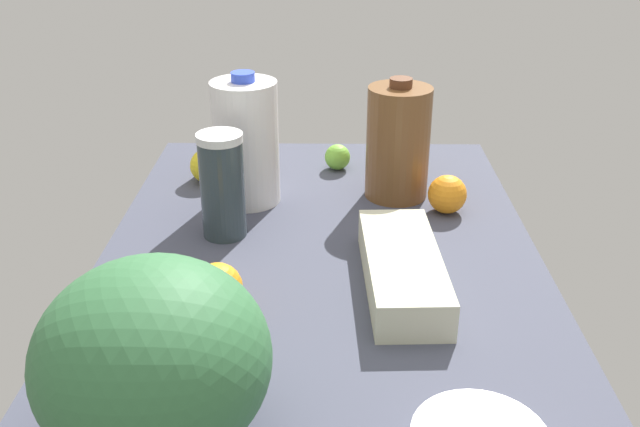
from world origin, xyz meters
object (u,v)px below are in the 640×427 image
chocolate_milk_jug (398,142)px  lemon_beside_bowl (393,152)px  egg_carton (402,269)px  milk_jug (246,142)px  orange_near_front (447,194)px  tumbler_cup (231,127)px  watermelon (153,359)px  shaker_bottle (222,185)px  lemon_loose (208,166)px  orange_by_jug (218,288)px  lime_far_back (337,157)px

chocolate_milk_jug → lemon_beside_bowl: (15.04, -0.59, -7.65)cm
egg_carton → milk_jug: bearing=38.1°
milk_jug → orange_near_front: size_ratio=3.49×
tumbler_cup → watermelon: (-87.61, -2.79, 2.91)cm
shaker_bottle → lemon_loose: (24.28, 6.86, -6.03)cm
shaker_bottle → orange_by_jug: shaker_bottle is taller
shaker_bottle → chocolate_milk_jug: (17.99, -32.49, 1.68)cm
shaker_bottle → tumbler_cup: bearing=5.1°
lime_far_back → watermelon: bearing=165.9°
watermelon → orange_by_jug: size_ratio=3.47×
shaker_bottle → lemon_loose: bearing=15.8°
watermelon → lime_far_back: watermelon is taller
tumbler_cup → lemon_beside_bowl: 36.64cm
egg_carton → watermelon: size_ratio=1.18×
egg_carton → lemon_beside_bowl: lemon_beside_bowl is taller
chocolate_milk_jug → lemon_beside_bowl: size_ratio=3.25×
egg_carton → lemon_beside_bowl: bearing=-5.2°
chocolate_milk_jug → orange_by_jug: bearing=144.7°
tumbler_cup → orange_near_front: 51.84cm
lemon_beside_bowl → lemon_loose: 40.88cm
shaker_bottle → orange_near_front: (10.11, -41.66, -5.97)cm
lemon_beside_bowl → chocolate_milk_jug: bearing=177.8°
egg_carton → tumbler_cup: tumbler_cup is taller
egg_carton → watermelon: bearing=135.6°
tumbler_cup → orange_by_jug: (-60.36, -5.51, -4.63)cm
watermelon → lime_far_back: bearing=-14.1°
orange_near_front → tumbler_cup: bearing=60.3°
shaker_bottle → orange_by_jug: size_ratio=2.55×
shaker_bottle → orange_near_front: size_ratio=2.58×
lemon_beside_bowl → tumbler_cup: bearing=85.8°
tumbler_cup → lime_far_back: tumbler_cup is taller
lime_far_back → orange_near_front: bearing=-136.2°
watermelon → orange_near_front: (62.00, -42.04, -7.59)cm
chocolate_milk_jug → tumbler_cup: bearing=63.6°
tumbler_cup → lemon_loose: size_ratio=2.28×
lemon_beside_bowl → orange_near_front: bearing=-159.5°
egg_carton → milk_jug: (32.72, 27.91, 9.21)cm
tumbler_cup → chocolate_milk_jug: 39.93cm
tumbler_cup → orange_near_front: bearing=-119.7°
shaker_bottle → egg_carton: size_ratio=0.62×
milk_jug → chocolate_milk_jug: bearing=-84.5°
milk_jug → tumbler_cup: bearing=15.8°
lime_far_back → chocolate_milk_jug: bearing=-139.9°
orange_by_jug → tumbler_cup: bearing=5.2°
orange_by_jug → lime_far_back: size_ratio=1.34×
orange_near_front → shaker_bottle: bearing=103.6°
tumbler_cup → chocolate_milk_jug: bearing=-116.4°
tumbler_cup → milk_jug: size_ratio=0.64×
tumbler_cup → orange_near_front: size_ratio=2.24×
chocolate_milk_jug → milk_jug: (-2.86, 29.83, 0.89)cm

